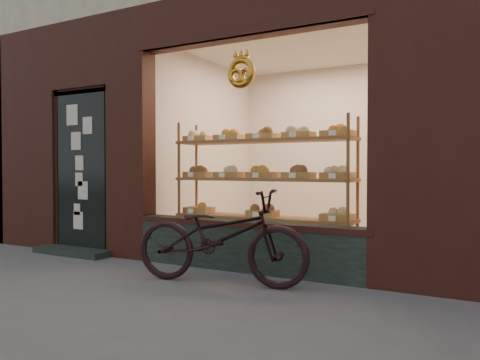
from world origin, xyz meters
The scene contains 3 objects.
ground centered at (0.00, 0.00, 0.00)m, with size 90.00×90.00×0.00m, color #4E4E4E.
display_shelf centered at (0.45, 2.55, 0.89)m, with size 2.20×0.45×1.70m.
bicycle centered at (0.51, 1.49, 0.46)m, with size 0.62×1.77×0.93m, color black.
Camera 1 is at (2.86, -2.39, 1.13)m, focal length 35.00 mm.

